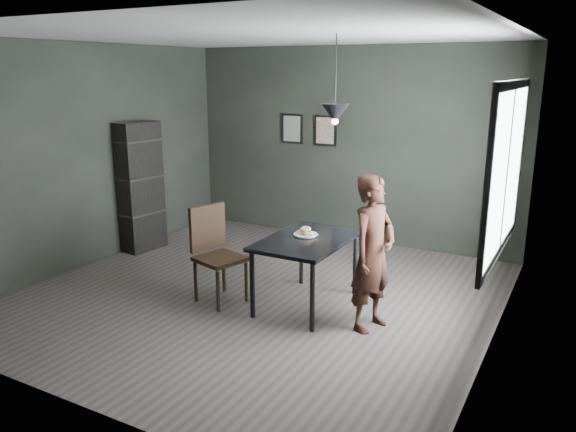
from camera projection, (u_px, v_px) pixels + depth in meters
The scene contains 13 objects.
ground at pixel (259, 294), 6.35m from camera, with size 5.00×5.00×0.00m, color #332E2C.
back_wall at pixel (348, 145), 8.11m from camera, with size 5.00×0.10×2.80m, color black.
ceiling at pixel (255, 35), 5.64m from camera, with size 5.00×5.00×0.02m.
window_assembly at pixel (506, 170), 4.96m from camera, with size 0.04×1.96×1.56m.
cafe_table at pixel (307, 246), 5.90m from camera, with size 0.80×1.20×0.75m.
white_plate at pixel (306, 235), 5.97m from camera, with size 0.23×0.23×0.01m, color white.
donut_pile at pixel (306, 232), 5.96m from camera, with size 0.21×0.14×0.09m.
woman at pixel (373, 253), 5.36m from camera, with size 0.56×0.37×1.52m, color black.
wood_chair at pixel (215, 247), 6.08m from camera, with size 0.56×0.56×1.05m.
shelf_unit at pixel (140, 187), 7.75m from camera, with size 0.34×0.59×1.78m, color black.
pendant_lamp at pixel (335, 113), 5.52m from camera, with size 0.28×0.28×0.86m.
framed_print_left at pixel (292, 129), 8.45m from camera, with size 0.34×0.04×0.44m.
framed_print_right at pixel (325, 131), 8.20m from camera, with size 0.34×0.04×0.44m.
Camera 1 is at (3.13, -5.03, 2.47)m, focal length 35.00 mm.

